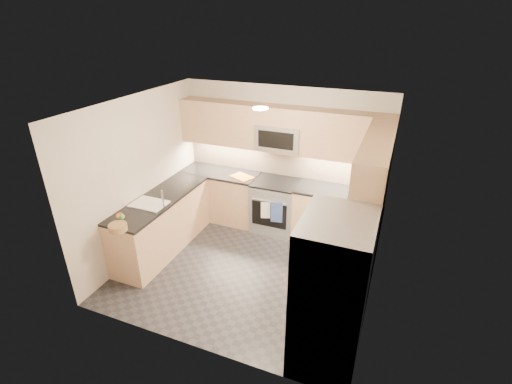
{
  "coord_description": "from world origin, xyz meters",
  "views": [
    {
      "loc": [
        1.85,
        -4.25,
        3.55
      ],
      "look_at": [
        0.0,
        0.35,
        1.15
      ],
      "focal_mm": 26.0,
      "sensor_mm": 36.0,
      "label": 1
    }
  ],
  "objects_px": {
    "refrigerator": "(331,294)",
    "cutting_board": "(242,177)",
    "microwave": "(280,137)",
    "gas_range": "(275,206)",
    "fruit_basket": "(118,227)",
    "utensil_bowl": "(366,193)"
  },
  "relations": [
    {
      "from": "refrigerator",
      "to": "cutting_board",
      "type": "xyz_separation_m",
      "value": [
        -2.07,
        2.37,
        0.05
      ]
    },
    {
      "from": "microwave",
      "to": "cutting_board",
      "type": "bearing_deg",
      "value": -163.82
    },
    {
      "from": "gas_range",
      "to": "microwave",
      "type": "relative_size",
      "value": 1.2
    },
    {
      "from": "refrigerator",
      "to": "cutting_board",
      "type": "height_order",
      "value": "refrigerator"
    },
    {
      "from": "refrigerator",
      "to": "gas_range",
      "type": "bearing_deg",
      "value": 120.88
    },
    {
      "from": "cutting_board",
      "to": "fruit_basket",
      "type": "relative_size",
      "value": 1.55
    },
    {
      "from": "refrigerator",
      "to": "fruit_basket",
      "type": "bearing_deg",
      "value": 177.37
    },
    {
      "from": "gas_range",
      "to": "refrigerator",
      "type": "distance_m",
      "value": 2.86
    },
    {
      "from": "refrigerator",
      "to": "utensil_bowl",
      "type": "bearing_deg",
      "value": 88.7
    },
    {
      "from": "fruit_basket",
      "to": "refrigerator",
      "type": "bearing_deg",
      "value": -2.63
    },
    {
      "from": "refrigerator",
      "to": "fruit_basket",
      "type": "height_order",
      "value": "refrigerator"
    },
    {
      "from": "gas_range",
      "to": "cutting_board",
      "type": "xyz_separation_m",
      "value": [
        -0.62,
        -0.05,
        0.49
      ]
    },
    {
      "from": "gas_range",
      "to": "microwave",
      "type": "height_order",
      "value": "microwave"
    },
    {
      "from": "gas_range",
      "to": "refrigerator",
      "type": "relative_size",
      "value": 0.51
    },
    {
      "from": "gas_range",
      "to": "microwave",
      "type": "xyz_separation_m",
      "value": [
        0.0,
        0.12,
        1.24
      ]
    },
    {
      "from": "microwave",
      "to": "refrigerator",
      "type": "bearing_deg",
      "value": -60.38
    },
    {
      "from": "gas_range",
      "to": "refrigerator",
      "type": "bearing_deg",
      "value": -59.12
    },
    {
      "from": "cutting_board",
      "to": "fruit_basket",
      "type": "height_order",
      "value": "fruit_basket"
    },
    {
      "from": "utensil_bowl",
      "to": "cutting_board",
      "type": "xyz_separation_m",
      "value": [
        -2.12,
        0.04,
        -0.08
      ]
    },
    {
      "from": "microwave",
      "to": "fruit_basket",
      "type": "bearing_deg",
      "value": -120.55
    },
    {
      "from": "fruit_basket",
      "to": "microwave",
      "type": "bearing_deg",
      "value": 59.45
    },
    {
      "from": "refrigerator",
      "to": "utensil_bowl",
      "type": "relative_size",
      "value": 5.79
    }
  ]
}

